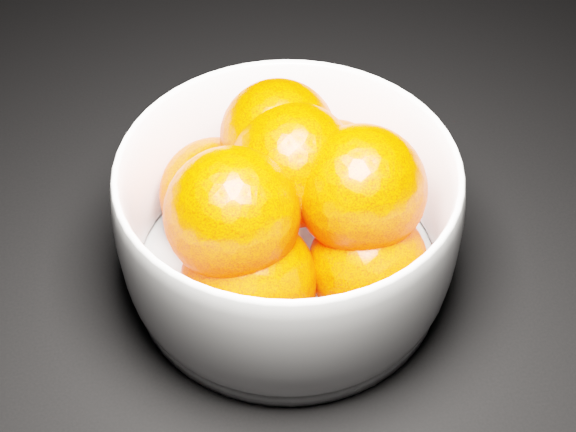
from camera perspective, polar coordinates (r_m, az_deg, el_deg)
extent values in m
cube|color=black|center=(0.81, -2.79, 9.53)|extent=(3.00, 3.00, 0.00)
cylinder|color=white|center=(0.62, 0.00, -3.80)|extent=(0.23, 0.23, 0.01)
sphere|color=#F32C00|center=(0.63, 3.30, 3.21)|extent=(0.08, 0.08, 0.08)
sphere|color=#F32C00|center=(0.61, -5.10, 1.57)|extent=(0.09, 0.09, 0.09)
sphere|color=#F32C00|center=(0.55, -2.79, -4.64)|extent=(0.09, 0.09, 0.09)
sphere|color=#F32C00|center=(0.56, 5.69, -3.38)|extent=(0.08, 0.08, 0.08)
sphere|color=#F32C00|center=(0.58, -0.69, 5.63)|extent=(0.08, 0.08, 0.08)
sphere|color=#F32C00|center=(0.52, -3.99, 0.12)|extent=(0.09, 0.09, 0.09)
sphere|color=#F32C00|center=(0.54, 5.20, 1.87)|extent=(0.09, 0.09, 0.09)
sphere|color=#F32C00|center=(0.56, 0.42, 3.65)|extent=(0.09, 0.09, 0.09)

